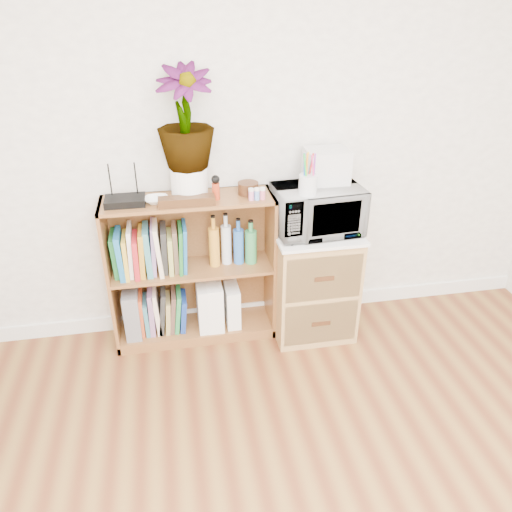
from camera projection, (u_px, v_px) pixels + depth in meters
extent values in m
cube|color=white|center=(245.00, 309.00, 3.45)|extent=(4.00, 0.02, 0.10)
cube|color=brown|center=(193.00, 270.00, 3.07)|extent=(1.00, 0.30, 0.95)
cube|color=#9E7542|center=(312.00, 282.00, 3.19)|extent=(0.50, 0.45, 0.70)
imported|color=white|center=(317.00, 210.00, 2.94)|extent=(0.53, 0.38, 0.28)
cylinder|color=silver|center=(308.00, 185.00, 2.75)|extent=(0.10, 0.10, 0.11)
cube|color=silver|center=(326.00, 166.00, 2.91)|extent=(0.25, 0.20, 0.19)
cube|color=black|center=(125.00, 201.00, 2.77)|extent=(0.22, 0.15, 0.04)
imported|color=white|center=(156.00, 200.00, 2.79)|extent=(0.13, 0.13, 0.03)
cylinder|color=white|center=(189.00, 183.00, 2.83)|extent=(0.21, 0.21, 0.18)
imported|color=#37762F|center=(185.00, 118.00, 2.65)|extent=(0.31, 0.31, 0.55)
cube|color=#3A210F|center=(187.00, 201.00, 2.75)|extent=(0.31, 0.08, 0.05)
cylinder|color=#B23215|center=(216.00, 191.00, 2.82)|extent=(0.04, 0.04, 0.10)
cylinder|color=#371A0F|center=(248.00, 188.00, 2.90)|extent=(0.12, 0.12, 0.07)
cube|color=#D0748E|center=(257.00, 195.00, 2.82)|extent=(0.11, 0.04, 0.06)
cube|color=slate|center=(133.00, 310.00, 3.13)|extent=(0.09, 0.25, 0.31)
cube|color=white|center=(205.00, 304.00, 3.19)|extent=(0.10, 0.25, 0.31)
cube|color=white|center=(214.00, 303.00, 3.20)|extent=(0.10, 0.25, 0.31)
cube|color=white|center=(232.00, 304.00, 3.23)|extent=(0.09, 0.22, 0.27)
cube|color=#1E7432|center=(115.00, 255.00, 2.93)|extent=(0.04, 0.20, 0.26)
cube|color=#1B65A2|center=(121.00, 253.00, 2.93)|extent=(0.04, 0.20, 0.28)
cube|color=gold|center=(126.00, 254.00, 2.94)|extent=(0.02, 0.20, 0.26)
cube|color=white|center=(131.00, 250.00, 2.93)|extent=(0.03, 0.20, 0.30)
cube|color=red|center=(136.00, 254.00, 2.95)|extent=(0.03, 0.20, 0.25)
cube|color=#BA8420|center=(142.00, 251.00, 2.95)|extent=(0.04, 0.20, 0.28)
cube|color=teal|center=(148.00, 249.00, 2.95)|extent=(0.04, 0.20, 0.29)
cube|color=#9973AD|center=(153.00, 248.00, 2.95)|extent=(0.04, 0.20, 0.31)
cube|color=#F7E1C0|center=(158.00, 247.00, 2.96)|extent=(0.04, 0.20, 0.31)
cube|color=#272727|center=(164.00, 249.00, 2.97)|extent=(0.04, 0.20, 0.27)
cube|color=#A4A74D|center=(170.00, 252.00, 2.99)|extent=(0.03, 0.20, 0.24)
cube|color=brown|center=(175.00, 249.00, 2.98)|extent=(0.03, 0.20, 0.27)
cube|color=#1C6A28|center=(180.00, 248.00, 2.98)|extent=(0.04, 0.20, 0.28)
cube|color=#1A5B9E|center=(184.00, 247.00, 2.99)|extent=(0.04, 0.20, 0.29)
cylinder|color=orange|center=(214.00, 242.00, 3.01)|extent=(0.06, 0.06, 0.32)
cylinder|color=silver|center=(226.00, 241.00, 3.02)|extent=(0.06, 0.06, 0.32)
cylinder|color=blue|center=(239.00, 242.00, 3.04)|extent=(0.06, 0.06, 0.29)
cylinder|color=#338D4D|center=(251.00, 242.00, 3.05)|extent=(0.07, 0.07, 0.27)
cube|color=#C94A23|center=(142.00, 312.00, 3.15)|extent=(0.03, 0.19, 0.27)
cube|color=teal|center=(147.00, 315.00, 3.16)|extent=(0.03, 0.19, 0.23)
cube|color=#8A5E8D|center=(152.00, 310.00, 3.15)|extent=(0.04, 0.19, 0.30)
cube|color=beige|center=(157.00, 309.00, 3.16)|extent=(0.05, 0.19, 0.29)
cube|color=#252525|center=(162.00, 309.00, 3.16)|extent=(0.06, 0.19, 0.29)
cube|color=#A38D4B|center=(168.00, 313.00, 3.18)|extent=(0.05, 0.19, 0.23)
cube|color=#51382E|center=(173.00, 309.00, 3.18)|extent=(0.06, 0.19, 0.27)
cube|color=#22813F|center=(177.00, 309.00, 3.18)|extent=(0.06, 0.19, 0.27)
cube|color=navy|center=(183.00, 311.00, 3.20)|extent=(0.05, 0.19, 0.23)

